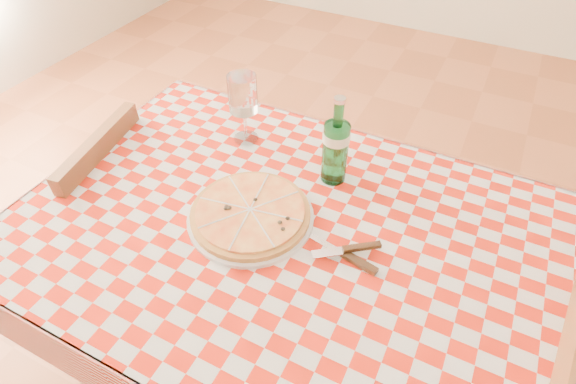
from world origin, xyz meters
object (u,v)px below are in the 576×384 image
at_px(dining_table, 284,254).
at_px(wine_glass, 244,109).
at_px(chair_far, 102,217).
at_px(pizza_plate, 250,213).
at_px(water_bottle, 336,141).

xyz_separation_m(dining_table, wine_glass, (-0.26, 0.26, 0.20)).
relative_size(chair_far, pizza_plate, 2.65).
height_order(dining_table, wine_glass, wine_glass).
distance_m(dining_table, chair_far, 0.71).
bearing_deg(chair_far, pizza_plate, 168.72).
relative_size(pizza_plate, water_bottle, 1.25).
distance_m(pizza_plate, wine_glass, 0.33).
xyz_separation_m(chair_far, pizza_plate, (0.60, -0.01, 0.31)).
distance_m(chair_far, pizza_plate, 0.67).
bearing_deg(water_bottle, chair_far, -163.07).
height_order(dining_table, chair_far, chair_far).
distance_m(chair_far, wine_glass, 0.63).
bearing_deg(dining_table, chair_far, 179.91).
bearing_deg(chair_far, wine_glass, -158.50).
relative_size(dining_table, pizza_plate, 3.90).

